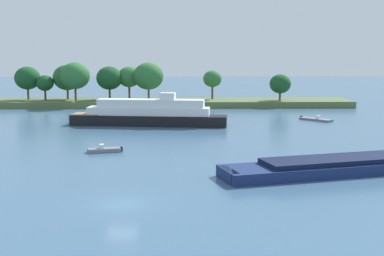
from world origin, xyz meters
TOP-DOWN VIEW (x-y plane):
  - ground_plane at (0.00, 0.00)m, footprint 400.00×400.00m
  - treeline_island at (-7.42, 76.16)m, footprint 91.81×11.29m
  - white_riverboat at (-0.52, 45.51)m, footprint 25.90×6.85m
  - small_motorboat at (-4.59, 22.50)m, footprint 4.34×2.48m
  - fishing_skiff at (28.47, 51.12)m, footprint 5.30×5.59m

SIDE VIEW (x-z plane):
  - ground_plane at x=0.00m, z-range 0.00..0.00m
  - fishing_skiff at x=28.47m, z-range -0.23..0.65m
  - small_motorboat at x=-4.59m, z-range -0.22..0.77m
  - white_riverboat at x=-0.52m, z-range -1.54..5.28m
  - treeline_island at x=-7.42m, z-range -1.42..8.17m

